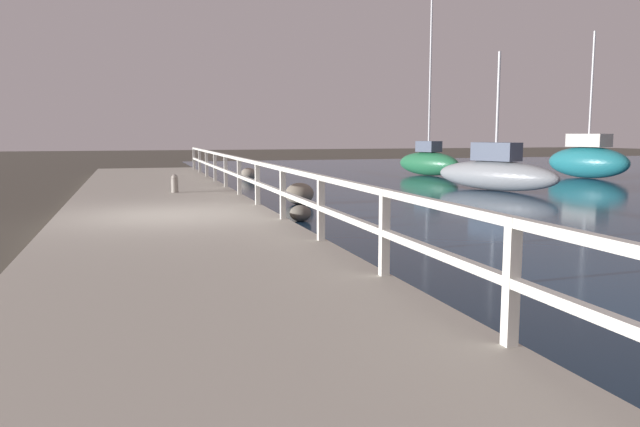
# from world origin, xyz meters

# --- Properties ---
(ground_plane) EXTENTS (120.00, 120.00, 0.00)m
(ground_plane) POSITION_xyz_m (0.00, 0.00, 0.00)
(ground_plane) COLOR #4C473D
(dock_walkway) EXTENTS (4.34, 36.00, 0.24)m
(dock_walkway) POSITION_xyz_m (0.00, 0.00, 0.12)
(dock_walkway) COLOR #B2AD9E
(dock_walkway) RESTS_ON ground
(railing) EXTENTS (0.10, 32.50, 1.00)m
(railing) POSITION_xyz_m (2.07, 0.00, 0.92)
(railing) COLOR silver
(railing) RESTS_ON dock_walkway
(boulder_near_dock) EXTENTS (0.47, 0.42, 0.35)m
(boulder_near_dock) POSITION_xyz_m (2.76, 0.02, 0.18)
(boulder_near_dock) COLOR #666056
(boulder_near_dock) RESTS_ON ground
(boulder_mid_strip) EXTENTS (0.65, 0.59, 0.49)m
(boulder_mid_strip) POSITION_xyz_m (3.87, 12.24, 0.24)
(boulder_mid_strip) COLOR gray
(boulder_mid_strip) RESTS_ON ground
(boulder_far_strip) EXTENTS (0.76, 0.69, 0.57)m
(boulder_far_strip) POSITION_xyz_m (3.56, 3.12, 0.29)
(boulder_far_strip) COLOR slate
(boulder_far_strip) RESTS_ON ground
(mooring_bollard) EXTENTS (0.19, 0.19, 0.51)m
(mooring_bollard) POSITION_xyz_m (0.46, 4.91, 0.50)
(mooring_bollard) COLOR gray
(mooring_bollard) RESTS_ON dock_walkway
(sailboat_teal) EXTENTS (2.32, 3.90, 6.01)m
(sailboat_teal) POSITION_xyz_m (17.65, 9.06, 0.78)
(sailboat_teal) COLOR #1E707A
(sailboat_teal) RESTS_ON water_surface
(sailboat_green) EXTENTS (2.12, 3.58, 7.97)m
(sailboat_green) POSITION_xyz_m (12.01, 12.50, 0.65)
(sailboat_green) COLOR #236B42
(sailboat_green) RESTS_ON water_surface
(sailboat_gray) EXTENTS (2.67, 4.65, 4.47)m
(sailboat_gray) POSITION_xyz_m (10.78, 5.20, 0.60)
(sailboat_gray) COLOR gray
(sailboat_gray) RESTS_ON water_surface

